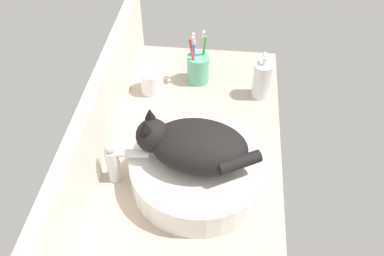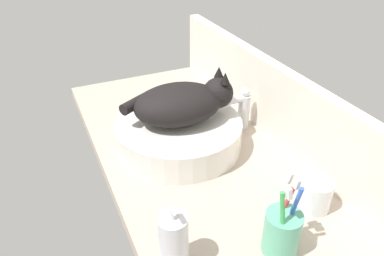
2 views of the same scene
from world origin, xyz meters
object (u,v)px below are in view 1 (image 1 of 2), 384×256
(cat, at_px, (194,145))
(faucet, at_px, (117,161))
(sink_basin, at_px, (199,171))
(soap_dispenser, at_px, (262,80))
(toothbrush_cup, at_px, (198,68))
(water_glass, at_px, (152,83))

(cat, xyz_separation_m, faucet, (-0.01, 0.20, -0.07))
(faucet, bearing_deg, sink_basin, -86.14)
(cat, relative_size, soap_dispenser, 2.04)
(toothbrush_cup, relative_size, water_glass, 2.41)
(cat, bearing_deg, soap_dispenser, -25.61)
(sink_basin, relative_size, soap_dispenser, 2.32)
(soap_dispenser, bearing_deg, sink_basin, 156.11)
(faucet, height_order, water_glass, faucet)
(sink_basin, xyz_separation_m, water_glass, (0.37, 0.19, -0.01))
(sink_basin, bearing_deg, faucet, 93.86)
(sink_basin, bearing_deg, cat, 88.36)
(cat, height_order, soap_dispenser, cat)
(sink_basin, bearing_deg, water_glass, 27.43)
(sink_basin, bearing_deg, toothbrush_cup, 5.75)
(toothbrush_cup, height_order, water_glass, toothbrush_cup)
(cat, distance_m, faucet, 0.21)
(cat, distance_m, soap_dispenser, 0.43)
(toothbrush_cup, xyz_separation_m, water_glass, (-0.07, 0.15, -0.02))
(faucet, height_order, soap_dispenser, soap_dispenser)
(toothbrush_cup, bearing_deg, soap_dispenser, -105.34)
(toothbrush_cup, bearing_deg, water_glass, 116.05)
(faucet, distance_m, toothbrush_cup, 0.49)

